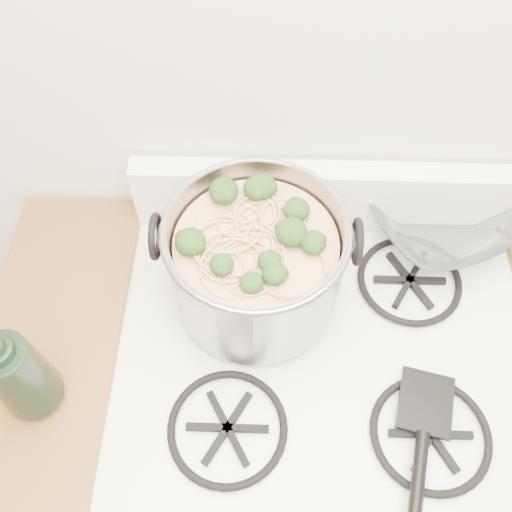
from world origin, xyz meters
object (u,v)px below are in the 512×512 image
at_px(stock_pot, 256,263).
at_px(bottle, 13,368).
at_px(glass_bowl, 436,222).
at_px(gas_range, 306,428).
at_px(spatula, 427,401).

height_order(stock_pot, bottle, bottle).
relative_size(stock_pot, glass_bowl, 3.13).
bearing_deg(glass_bowl, stock_pot, -155.52).
xyz_separation_m(gas_range, glass_bowl, (0.23, 0.28, 0.50)).
xyz_separation_m(spatula, glass_bowl, (0.07, 0.38, 0.00)).
distance_m(gas_range, glass_bowl, 0.62).
distance_m(gas_range, stock_pot, 0.61).
xyz_separation_m(stock_pot, bottle, (-0.37, -0.22, 0.02)).
distance_m(gas_range, spatula, 0.53).
height_order(gas_range, spatula, spatula).
height_order(stock_pot, spatula, stock_pot).
xyz_separation_m(gas_range, spatula, (0.16, -0.10, 0.50)).
relative_size(stock_pot, spatula, 1.12).
bearing_deg(gas_range, bottle, -168.08).
bearing_deg(glass_bowl, gas_range, -129.94).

